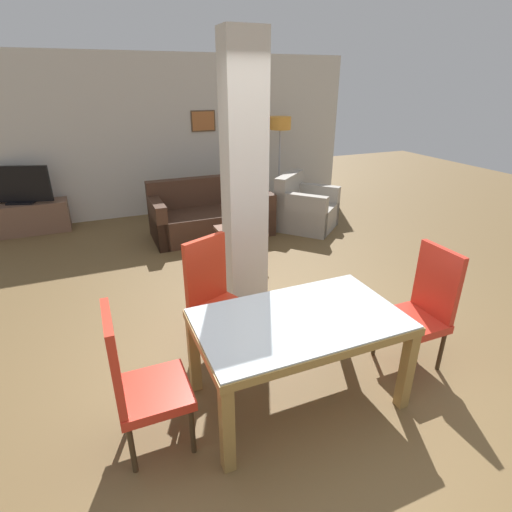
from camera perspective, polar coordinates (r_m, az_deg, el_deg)
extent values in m
plane|color=brown|center=(3.35, 5.66, -19.24)|extent=(18.00, 18.00, 0.00)
cube|color=beige|center=(7.46, -13.68, 16.12)|extent=(7.20, 0.06, 2.70)
cube|color=brown|center=(7.56, -7.55, 18.58)|extent=(0.44, 0.02, 0.36)
cube|color=#B26633|center=(7.55, -7.53, 18.57)|extent=(0.40, 0.01, 0.32)
cube|color=beige|center=(3.95, -1.67, 10.27)|extent=(0.39, 0.29, 2.70)
cube|color=olive|center=(2.64, 10.63, -13.87)|extent=(1.49, 0.06, 0.06)
cube|color=olive|center=(3.23, 2.70, -5.71)|extent=(1.49, 0.06, 0.06)
cube|color=olive|center=(2.70, -7.58, -12.61)|extent=(0.06, 0.77, 0.06)
cube|color=olive|center=(3.29, 17.30, -6.37)|extent=(0.06, 0.77, 0.06)
cube|color=silver|center=(2.90, 6.24, -8.80)|extent=(1.47, 0.87, 0.01)
cube|color=olive|center=(2.66, -4.15, -23.50)|extent=(0.08, 0.08, 0.65)
cube|color=olive|center=(3.24, 20.71, -15.07)|extent=(0.08, 0.08, 0.65)
cube|color=olive|center=(3.23, -8.85, -13.72)|extent=(0.08, 0.08, 0.65)
cube|color=olive|center=(3.72, 12.57, -8.45)|extent=(0.08, 0.08, 0.65)
cube|color=red|center=(2.83, -14.33, -18.34)|extent=(0.46, 0.46, 0.07)
cube|color=red|center=(2.61, -19.64, -13.62)|extent=(0.05, 0.44, 0.60)
cylinder|color=#3D2C1A|center=(3.13, -10.91, -18.49)|extent=(0.04, 0.04, 0.38)
cylinder|color=#3D2C1A|center=(2.87, -9.09, -23.36)|extent=(0.04, 0.04, 0.38)
cylinder|color=#3D2C1A|center=(3.11, -18.16, -19.78)|extent=(0.04, 0.04, 0.38)
cylinder|color=#3D2C1A|center=(2.84, -17.27, -24.87)|extent=(0.04, 0.04, 0.38)
cube|color=red|center=(3.65, 21.32, -8.73)|extent=(0.46, 0.46, 0.07)
cube|color=red|center=(3.63, 24.48, -3.38)|extent=(0.05, 0.44, 0.60)
cylinder|color=#3D2C1A|center=(3.55, 20.57, -14.02)|extent=(0.04, 0.04, 0.38)
cylinder|color=#3D2C1A|center=(3.77, 16.69, -10.98)|extent=(0.04, 0.04, 0.38)
cylinder|color=#3D2C1A|center=(3.79, 24.92, -12.20)|extent=(0.04, 0.04, 0.38)
cylinder|color=#3D2C1A|center=(3.99, 21.01, -9.48)|extent=(0.04, 0.04, 0.38)
cube|color=red|center=(3.55, -4.83, -7.88)|extent=(0.61, 0.61, 0.07)
cube|color=red|center=(3.53, -7.24, -1.99)|extent=(0.42, 0.22, 0.60)
cylinder|color=#3D2C1A|center=(3.67, -0.44, -10.84)|extent=(0.04, 0.04, 0.38)
cylinder|color=#3D2C1A|center=(3.46, -4.95, -13.40)|extent=(0.04, 0.04, 0.38)
cylinder|color=#3D2C1A|center=(3.90, -4.50, -8.61)|extent=(0.04, 0.04, 0.38)
cylinder|color=#3D2C1A|center=(3.70, -8.94, -10.82)|extent=(0.04, 0.04, 0.38)
cube|color=#432A1C|center=(6.36, -6.28, 4.80)|extent=(1.84, 0.85, 0.42)
cube|color=#432A1C|center=(6.55, -7.33, 9.25)|extent=(1.84, 0.18, 0.44)
cube|color=#432A1C|center=(6.60, 0.69, 6.75)|extent=(0.16, 0.85, 0.66)
cube|color=#432A1C|center=(6.16, -13.83, 4.77)|extent=(0.16, 0.85, 0.66)
cube|color=#A0988C|center=(6.70, 7.31, 5.63)|extent=(1.19, 1.19, 0.40)
cube|color=#A0988C|center=(6.68, 4.75, 9.61)|extent=(0.75, 0.69, 0.48)
cube|color=#A0988C|center=(6.97, 8.30, 7.44)|extent=(0.67, 0.73, 0.66)
cube|color=#A0988C|center=(6.34, 6.34, 5.87)|extent=(0.67, 0.73, 0.66)
cube|color=brown|center=(5.35, -2.27, 3.60)|extent=(0.57, 0.60, 0.04)
cube|color=brown|center=(5.43, -2.24, 1.40)|extent=(0.49, 0.52, 0.40)
cylinder|color=#4C2D14|center=(5.14, -2.65, 3.96)|extent=(0.08, 0.08, 0.17)
cylinder|color=#4C2D14|center=(5.10, -2.67, 5.17)|extent=(0.03, 0.03, 0.06)
cylinder|color=#B7B7BC|center=(5.09, -2.68, 5.55)|extent=(0.03, 0.03, 0.01)
cube|color=brown|center=(7.38, -30.09, 4.67)|extent=(1.29, 0.40, 0.50)
cube|color=black|center=(7.31, -30.51, 6.60)|extent=(0.44, 0.31, 0.03)
cube|color=black|center=(7.25, -30.99, 8.81)|extent=(0.96, 0.35, 0.56)
cylinder|color=#B7B7BC|center=(7.81, 3.22, 7.00)|extent=(0.34, 0.34, 0.02)
cylinder|color=#B7B7BC|center=(7.63, 3.35, 12.23)|extent=(0.04, 0.04, 1.44)
cylinder|color=#F29E38|center=(7.51, 3.51, 18.43)|extent=(0.38, 0.38, 0.22)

